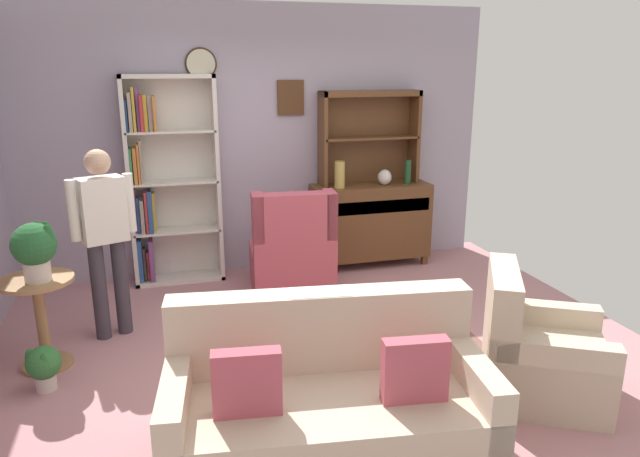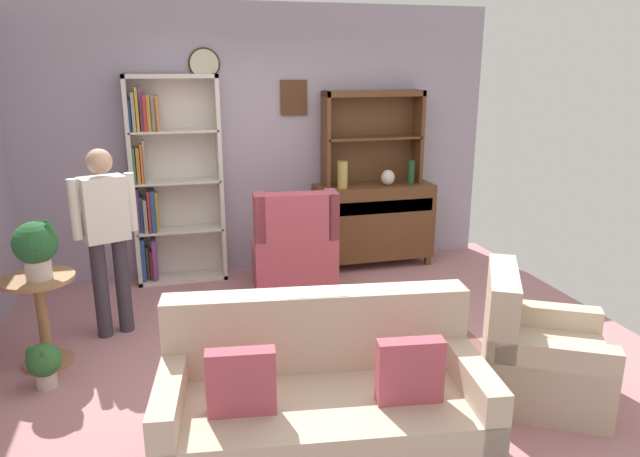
{
  "view_description": "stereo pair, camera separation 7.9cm",
  "coord_description": "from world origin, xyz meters",
  "px_view_note": "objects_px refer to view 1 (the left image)",
  "views": [
    {
      "loc": [
        -1.11,
        -4.01,
        2.19
      ],
      "look_at": [
        0.1,
        0.2,
        0.95
      ],
      "focal_mm": 32.68,
      "sensor_mm": 36.0,
      "label": 1
    },
    {
      "loc": [
        -1.04,
        -4.03,
        2.19
      ],
      "look_at": [
        0.1,
        0.2,
        0.95
      ],
      "focal_mm": 32.68,
      "sensor_mm": 36.0,
      "label": 2
    }
  ],
  "objects_px": {
    "wingback_chair": "(292,256)",
    "person_reading": "(105,231)",
    "potted_plant_large": "(35,247)",
    "sideboard_hutch": "(369,125)",
    "vase_tall": "(340,175)",
    "coffee_table": "(309,326)",
    "plant_stand": "(41,313)",
    "bottle_wine": "(408,172)",
    "potted_plant_small": "(43,365)",
    "bookshelf": "(166,182)",
    "armchair_floral": "(537,356)",
    "couch_floral": "(327,406)",
    "book_stack": "(316,314)",
    "vase_round": "(385,177)",
    "sideboard": "(370,221)"
  },
  "relations": [
    {
      "from": "armchair_floral",
      "to": "coffee_table",
      "type": "height_order",
      "value": "armchair_floral"
    },
    {
      "from": "sideboard_hutch",
      "to": "vase_tall",
      "type": "xyz_separation_m",
      "value": [
        -0.39,
        -0.19,
        -0.5
      ]
    },
    {
      "from": "armchair_floral",
      "to": "plant_stand",
      "type": "relative_size",
      "value": 1.5
    },
    {
      "from": "person_reading",
      "to": "bottle_wine",
      "type": "bearing_deg",
      "value": 18.14
    },
    {
      "from": "armchair_floral",
      "to": "bookshelf",
      "type": "bearing_deg",
      "value": 127.95
    },
    {
      "from": "vase_round",
      "to": "potted_plant_large",
      "type": "relative_size",
      "value": 0.4
    },
    {
      "from": "couch_floral",
      "to": "armchair_floral",
      "type": "xyz_separation_m",
      "value": [
        1.55,
        0.22,
        -0.02
      ]
    },
    {
      "from": "wingback_chair",
      "to": "bookshelf",
      "type": "bearing_deg",
      "value": 149.06
    },
    {
      "from": "bookshelf",
      "to": "couch_floral",
      "type": "bearing_deg",
      "value": -76.68
    },
    {
      "from": "sideboard_hutch",
      "to": "bottle_wine",
      "type": "relative_size",
      "value": 4.1
    },
    {
      "from": "bookshelf",
      "to": "sideboard",
      "type": "bearing_deg",
      "value": -2.29
    },
    {
      "from": "vase_tall",
      "to": "wingback_chair",
      "type": "relative_size",
      "value": 0.27
    },
    {
      "from": "bookshelf",
      "to": "vase_tall",
      "type": "bearing_deg",
      "value": -5.35
    },
    {
      "from": "potted_plant_large",
      "to": "vase_tall",
      "type": "bearing_deg",
      "value": 28.41
    },
    {
      "from": "potted_plant_large",
      "to": "potted_plant_small",
      "type": "bearing_deg",
      "value": -87.79
    },
    {
      "from": "potted_plant_large",
      "to": "wingback_chair",
      "type": "bearing_deg",
      "value": 24.81
    },
    {
      "from": "bookshelf",
      "to": "vase_round",
      "type": "height_order",
      "value": "bookshelf"
    },
    {
      "from": "plant_stand",
      "to": "bottle_wine",
      "type": "bearing_deg",
      "value": 21.87
    },
    {
      "from": "armchair_floral",
      "to": "wingback_chair",
      "type": "relative_size",
      "value": 1.0
    },
    {
      "from": "couch_floral",
      "to": "potted_plant_small",
      "type": "relative_size",
      "value": 5.84
    },
    {
      "from": "armchair_floral",
      "to": "potted_plant_small",
      "type": "relative_size",
      "value": 3.23
    },
    {
      "from": "sideboard",
      "to": "vase_tall",
      "type": "height_order",
      "value": "vase_tall"
    },
    {
      "from": "vase_round",
      "to": "coffee_table",
      "type": "height_order",
      "value": "vase_round"
    },
    {
      "from": "wingback_chair",
      "to": "plant_stand",
      "type": "relative_size",
      "value": 1.5
    },
    {
      "from": "sideboard_hutch",
      "to": "couch_floral",
      "type": "distance_m",
      "value": 3.71
    },
    {
      "from": "bookshelf",
      "to": "sideboard_hutch",
      "type": "height_order",
      "value": "bookshelf"
    },
    {
      "from": "bookshelf",
      "to": "potted_plant_large",
      "type": "relative_size",
      "value": 4.94
    },
    {
      "from": "vase_tall",
      "to": "coffee_table",
      "type": "height_order",
      "value": "vase_tall"
    },
    {
      "from": "wingback_chair",
      "to": "potted_plant_large",
      "type": "xyz_separation_m",
      "value": [
        -2.08,
        -0.96,
        0.56
      ]
    },
    {
      "from": "vase_round",
      "to": "bottle_wine",
      "type": "relative_size",
      "value": 0.63
    },
    {
      "from": "potted_plant_large",
      "to": "person_reading",
      "type": "bearing_deg",
      "value": 46.86
    },
    {
      "from": "person_reading",
      "to": "book_stack",
      "type": "bearing_deg",
      "value": -35.96
    },
    {
      "from": "couch_floral",
      "to": "book_stack",
      "type": "xyz_separation_m",
      "value": [
        0.19,
        0.92,
        0.15
      ]
    },
    {
      "from": "bottle_wine",
      "to": "book_stack",
      "type": "height_order",
      "value": "bottle_wine"
    },
    {
      "from": "bookshelf",
      "to": "person_reading",
      "type": "xyz_separation_m",
      "value": [
        -0.52,
        -1.19,
        -0.14
      ]
    },
    {
      "from": "armchair_floral",
      "to": "person_reading",
      "type": "bearing_deg",
      "value": 147.98
    },
    {
      "from": "vase_tall",
      "to": "coffee_table",
      "type": "relative_size",
      "value": 0.36
    },
    {
      "from": "sideboard_hutch",
      "to": "vase_tall",
      "type": "relative_size",
      "value": 3.86
    },
    {
      "from": "potted_plant_small",
      "to": "plant_stand",
      "type": "bearing_deg",
      "value": 97.11
    },
    {
      "from": "wingback_chair",
      "to": "person_reading",
      "type": "xyz_separation_m",
      "value": [
        -1.66,
        -0.51,
        0.52
      ]
    },
    {
      "from": "bookshelf",
      "to": "wingback_chair",
      "type": "xyz_separation_m",
      "value": [
        1.14,
        -0.68,
        -0.67
      ]
    },
    {
      "from": "sideboard_hutch",
      "to": "coffee_table",
      "type": "distance_m",
      "value": 2.84
    },
    {
      "from": "couch_floral",
      "to": "person_reading",
      "type": "bearing_deg",
      "value": 122.65
    },
    {
      "from": "bottle_wine",
      "to": "person_reading",
      "type": "height_order",
      "value": "person_reading"
    },
    {
      "from": "vase_tall",
      "to": "bottle_wine",
      "type": "xyz_separation_m",
      "value": [
        0.78,
        -0.01,
        -0.01
      ]
    },
    {
      "from": "coffee_table",
      "to": "book_stack",
      "type": "xyz_separation_m",
      "value": [
        0.04,
        -0.03,
        0.11
      ]
    },
    {
      "from": "sideboard_hutch",
      "to": "potted_plant_large",
      "type": "height_order",
      "value": "sideboard_hutch"
    },
    {
      "from": "wingback_chair",
      "to": "person_reading",
      "type": "distance_m",
      "value": 1.81
    },
    {
      "from": "wingback_chair",
      "to": "person_reading",
      "type": "bearing_deg",
      "value": -163.03
    },
    {
      "from": "vase_round",
      "to": "armchair_floral",
      "type": "xyz_separation_m",
      "value": [
        -0.0,
        -2.8,
        -0.72
      ]
    }
  ]
}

